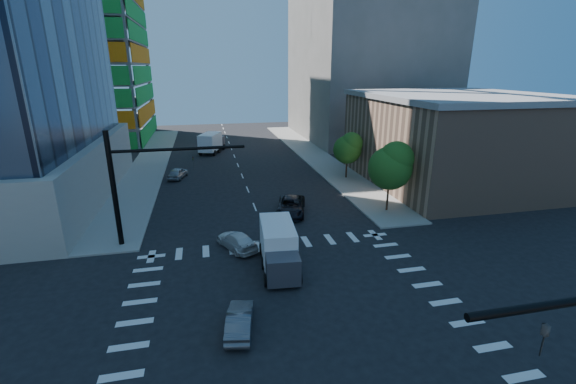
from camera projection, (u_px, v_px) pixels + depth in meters
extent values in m
plane|color=black|center=(297.00, 312.00, 22.24)|extent=(160.00, 160.00, 0.00)
cube|color=silver|center=(297.00, 312.00, 22.24)|extent=(20.00, 20.00, 0.01)
cube|color=gray|center=(313.00, 155.00, 61.93)|extent=(5.00, 60.00, 0.15)
cube|color=gray|center=(151.00, 163.00, 56.81)|extent=(5.00, 60.00, 0.15)
cube|color=green|center=(136.00, 3.00, 69.21)|extent=(0.12, 24.00, 49.00)
cube|color=#A3785E|center=(455.00, 141.00, 46.26)|extent=(20.00, 22.00, 10.00)
cube|color=gray|center=(462.00, 96.00, 44.62)|extent=(20.50, 22.50, 0.60)
cube|color=#615E58|center=(365.00, 65.00, 74.54)|extent=(24.00, 30.00, 28.00)
imported|color=black|center=(542.00, 340.00, 10.39)|extent=(0.16, 0.20, 1.00)
cylinder|color=black|center=(114.00, 190.00, 29.13)|extent=(0.40, 0.40, 9.00)
cylinder|color=black|center=(179.00, 149.00, 29.26)|extent=(10.00, 0.24, 0.24)
imported|color=black|center=(193.00, 162.00, 29.80)|extent=(0.16, 0.20, 1.00)
cylinder|color=#382316|center=(387.00, 199.00, 37.41)|extent=(0.20, 0.20, 2.27)
sphere|color=#1C4312|center=(390.00, 168.00, 36.46)|extent=(4.16, 4.16, 4.16)
sphere|color=#357F2A|center=(396.00, 159.00, 35.96)|extent=(3.25, 3.25, 3.25)
cylinder|color=#382316|center=(346.00, 170.00, 48.67)|extent=(0.20, 0.20, 1.92)
sphere|color=#1C4312|center=(347.00, 150.00, 47.87)|extent=(3.52, 3.52, 3.52)
sphere|color=#357F2A|center=(352.00, 143.00, 47.41)|extent=(2.75, 2.75, 2.75)
imported|color=black|center=(291.00, 206.00, 36.95)|extent=(4.01, 6.03, 1.54)
imported|color=silver|center=(237.00, 241.00, 29.90)|extent=(3.40, 4.73, 1.27)
imported|color=#A1A4A8|center=(178.00, 173.00, 48.85)|extent=(2.75, 4.34, 1.38)
imported|color=#535459|center=(240.00, 320.00, 20.52)|extent=(1.96, 3.93, 1.24)
cube|color=white|center=(279.00, 246.00, 26.48)|extent=(2.63, 4.85, 2.43)
cube|color=#414048|center=(279.00, 254.00, 26.67)|extent=(2.29, 1.86, 1.78)
cube|color=white|center=(212.00, 141.00, 63.59)|extent=(4.08, 5.63, 2.65)
cube|color=#414048|center=(213.00, 145.00, 63.79)|extent=(2.84, 2.54, 1.94)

